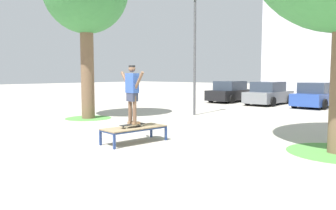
{
  "coord_description": "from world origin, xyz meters",
  "views": [
    {
      "loc": [
        6.78,
        -6.23,
        1.99
      ],
      "look_at": [
        -0.32,
        1.99,
        1.0
      ],
      "focal_mm": 36.24,
      "sensor_mm": 36.0,
      "label": 1
    }
  ],
  "objects_px": {
    "skate_box": "(134,129)",
    "skater": "(132,90)",
    "skateboard": "(132,125)",
    "car_grey": "(269,94)",
    "light_post": "(195,36)",
    "car_blue": "(317,96)",
    "car_black": "(231,92)"
  },
  "relations": [
    {
      "from": "skateboard",
      "to": "car_blue",
      "type": "distance_m",
      "value": 14.69
    },
    {
      "from": "skateboard",
      "to": "car_blue",
      "type": "height_order",
      "value": "car_blue"
    },
    {
      "from": "skateboard",
      "to": "car_black",
      "type": "bearing_deg",
      "value": 110.1
    },
    {
      "from": "skate_box",
      "to": "skater",
      "type": "bearing_deg",
      "value": -97.11
    },
    {
      "from": "car_black",
      "to": "car_grey",
      "type": "xyz_separation_m",
      "value": [
        3.0,
        -0.27,
        0.0
      ]
    },
    {
      "from": "skateboard",
      "to": "light_post",
      "type": "relative_size",
      "value": 0.14
    },
    {
      "from": "skate_box",
      "to": "car_black",
      "type": "bearing_deg",
      "value": 110.21
    },
    {
      "from": "skater",
      "to": "car_grey",
      "type": "distance_m",
      "value": 14.71
    },
    {
      "from": "skater",
      "to": "car_grey",
      "type": "relative_size",
      "value": 0.4
    },
    {
      "from": "skater",
      "to": "car_black",
      "type": "distance_m",
      "value": 15.75
    },
    {
      "from": "skate_box",
      "to": "skater",
      "type": "distance_m",
      "value": 1.12
    },
    {
      "from": "skate_box",
      "to": "light_post",
      "type": "relative_size",
      "value": 0.34
    },
    {
      "from": "car_black",
      "to": "car_grey",
      "type": "distance_m",
      "value": 3.01
    },
    {
      "from": "skateboard",
      "to": "car_blue",
      "type": "relative_size",
      "value": 0.19
    },
    {
      "from": "skater",
      "to": "light_post",
      "type": "height_order",
      "value": "light_post"
    },
    {
      "from": "car_grey",
      "to": "light_post",
      "type": "distance_m",
      "value": 8.48
    },
    {
      "from": "skater",
      "to": "car_blue",
      "type": "xyz_separation_m",
      "value": [
        0.6,
        14.67,
        -0.84
      ]
    },
    {
      "from": "car_blue",
      "to": "light_post",
      "type": "bearing_deg",
      "value": -112.01
    },
    {
      "from": "skateboard",
      "to": "skater",
      "type": "xyz_separation_m",
      "value": [
        0.0,
        0.0,
        0.99
      ]
    },
    {
      "from": "skateboard",
      "to": "car_black",
      "type": "height_order",
      "value": "car_black"
    },
    {
      "from": "skater",
      "to": "car_black",
      "type": "relative_size",
      "value": 0.4
    },
    {
      "from": "skater",
      "to": "skateboard",
      "type": "bearing_deg",
      "value": -93.95
    },
    {
      "from": "skater",
      "to": "light_post",
      "type": "relative_size",
      "value": 0.29
    },
    {
      "from": "car_black",
      "to": "light_post",
      "type": "distance_m",
      "value": 9.15
    },
    {
      "from": "skateboard",
      "to": "car_blue",
      "type": "xyz_separation_m",
      "value": [
        0.6,
        14.68,
        0.15
      ]
    },
    {
      "from": "skate_box",
      "to": "skater",
      "type": "relative_size",
      "value": 1.17
    },
    {
      "from": "light_post",
      "to": "skateboard",
      "type": "bearing_deg",
      "value": -68.1
    },
    {
      "from": "skate_box",
      "to": "car_black",
      "type": "relative_size",
      "value": 0.47
    },
    {
      "from": "skater",
      "to": "car_black",
      "type": "height_order",
      "value": "skater"
    },
    {
      "from": "car_black",
      "to": "car_blue",
      "type": "height_order",
      "value": "same"
    },
    {
      "from": "car_black",
      "to": "light_post",
      "type": "xyz_separation_m",
      "value": [
        2.74,
        -8.15,
        3.13
      ]
    },
    {
      "from": "car_grey",
      "to": "car_blue",
      "type": "height_order",
      "value": "same"
    }
  ]
}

